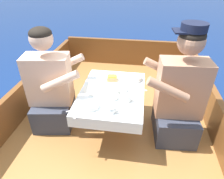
% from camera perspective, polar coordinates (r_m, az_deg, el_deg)
% --- Properties ---
extents(ground_plane, '(60.00, 60.00, 0.00)m').
position_cam_1_polar(ground_plane, '(2.34, 0.34, -14.25)').
color(ground_plane, navy).
extents(boat_deck, '(2.02, 2.95, 0.29)m').
position_cam_1_polar(boat_deck, '(2.24, 0.35, -11.65)').
color(boat_deck, '#9E6B38').
rests_on(boat_deck, ground_plane).
extents(gunwale_port, '(0.06, 2.95, 0.36)m').
position_cam_1_polar(gunwale_port, '(2.35, -23.97, -2.39)').
color(gunwale_port, brown).
rests_on(gunwale_port, boat_deck).
extents(gunwale_starboard, '(0.06, 2.95, 0.36)m').
position_cam_1_polar(gunwale_starboard, '(2.15, 27.38, -6.84)').
color(gunwale_starboard, brown).
rests_on(gunwale_starboard, boat_deck).
extents(bow_coaming, '(1.90, 0.06, 0.41)m').
position_cam_1_polar(bow_coaming, '(3.28, 4.14, 10.60)').
color(bow_coaming, brown).
rests_on(bow_coaming, boat_deck).
extents(cockpit_table, '(0.58, 0.81, 0.42)m').
position_cam_1_polar(cockpit_table, '(1.84, -0.00, -1.76)').
color(cockpit_table, '#B2B2B7').
rests_on(cockpit_table, boat_deck).
extents(person_port, '(0.57, 0.51, 0.98)m').
position_cam_1_polar(person_port, '(2.00, -16.95, 0.17)').
color(person_port, '#333847').
rests_on(person_port, boat_deck).
extents(person_starboard, '(0.54, 0.47, 1.06)m').
position_cam_1_polar(person_starboard, '(1.83, 18.55, -1.92)').
color(person_starboard, '#333847').
rests_on(person_starboard, boat_deck).
extents(plate_sandwich, '(0.20, 0.20, 0.01)m').
position_cam_1_polar(plate_sandwich, '(1.98, 0.02, 2.62)').
color(plate_sandwich, silver).
rests_on(plate_sandwich, cockpit_table).
extents(plate_bread, '(0.22, 0.22, 0.01)m').
position_cam_1_polar(plate_bread, '(1.84, -4.79, 0.01)').
color(plate_bread, silver).
rests_on(plate_bread, cockpit_table).
extents(sandwich, '(0.11, 0.09, 0.05)m').
position_cam_1_polar(sandwich, '(1.97, 0.03, 3.32)').
color(sandwich, tan).
rests_on(sandwich, plate_sandwich).
extents(bowl_port_near, '(0.13, 0.13, 0.04)m').
position_cam_1_polar(bowl_port_near, '(2.00, 6.71, 3.32)').
color(bowl_port_near, silver).
rests_on(bowl_port_near, cockpit_table).
extents(bowl_starboard_near, '(0.13, 0.13, 0.04)m').
position_cam_1_polar(bowl_starboard_near, '(1.62, -6.04, -4.44)').
color(bowl_starboard_near, silver).
rests_on(bowl_starboard_near, cockpit_table).
extents(bowl_center_far, '(0.12, 0.12, 0.04)m').
position_cam_1_polar(bowl_center_far, '(1.80, 2.32, 0.02)').
color(bowl_center_far, silver).
rests_on(bowl_center_far, cockpit_table).
extents(bowl_port_far, '(0.11, 0.11, 0.04)m').
position_cam_1_polar(bowl_port_far, '(1.72, -0.03, -1.78)').
color(bowl_port_far, silver).
rests_on(bowl_port_far, cockpit_table).
extents(coffee_cup_port, '(0.09, 0.06, 0.05)m').
position_cam_1_polar(coffee_cup_port, '(1.55, 0.04, -5.71)').
color(coffee_cup_port, silver).
rests_on(coffee_cup_port, cockpit_table).
extents(coffee_cup_starboard, '(0.09, 0.06, 0.06)m').
position_cam_1_polar(coffee_cup_starboard, '(1.68, 4.40, -2.41)').
color(coffee_cup_starboard, silver).
rests_on(coffee_cup_starboard, cockpit_table).
extents(utensil_knife_starboard, '(0.13, 0.12, 0.00)m').
position_cam_1_polar(utensil_knife_starboard, '(1.62, 5.15, -5.13)').
color(utensil_knife_starboard, silver).
rests_on(utensil_knife_starboard, cockpit_table).
extents(utensil_spoon_port, '(0.15, 0.11, 0.01)m').
position_cam_1_polar(utensil_spoon_port, '(1.83, 8.46, -0.58)').
color(utensil_spoon_port, silver).
rests_on(utensil_spoon_port, cockpit_table).
extents(utensil_spoon_starboard, '(0.15, 0.10, 0.01)m').
position_cam_1_polar(utensil_spoon_starboard, '(1.62, -9.10, -5.35)').
color(utensil_spoon_starboard, silver).
rests_on(utensil_spoon_starboard, cockpit_table).
extents(utensil_fork_port, '(0.07, 0.17, 0.00)m').
position_cam_1_polar(utensil_fork_port, '(1.59, -8.55, -6.19)').
color(utensil_fork_port, silver).
rests_on(utensil_fork_port, cockpit_table).
extents(utensil_spoon_center, '(0.08, 0.16, 0.01)m').
position_cam_1_polar(utensil_spoon_center, '(1.66, -1.37, -3.87)').
color(utensil_spoon_center, silver).
rests_on(utensil_spoon_center, cockpit_table).
extents(utensil_knife_port, '(0.17, 0.03, 0.00)m').
position_cam_1_polar(utensil_knife_port, '(2.05, 4.06, 3.45)').
color(utensil_knife_port, silver).
rests_on(utensil_knife_port, cockpit_table).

